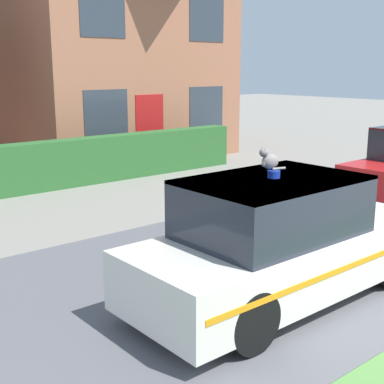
% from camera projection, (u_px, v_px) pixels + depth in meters
% --- Properties ---
extents(road_strip, '(28.00, 5.27, 0.01)m').
position_uv_depth(road_strip, '(228.00, 272.00, 7.69)').
color(road_strip, '#5B5B60').
rests_on(road_strip, ground).
extents(garden_hedge, '(12.22, 0.54, 1.16)m').
position_uv_depth(garden_hedge, '(30.00, 168.00, 12.54)').
color(garden_hedge, '#2D662D').
rests_on(garden_hedge, ground).
extents(police_car, '(4.33, 1.63, 1.67)m').
position_uv_depth(police_car, '(281.00, 242.00, 6.65)').
color(police_car, black).
rests_on(police_car, road_strip).
extents(cat, '(0.28, 0.24, 0.27)m').
position_uv_depth(cat, '(269.00, 160.00, 6.37)').
color(cat, gray).
rests_on(cat, police_car).
extents(house_right, '(7.10, 6.80, 8.20)m').
position_uv_depth(house_right, '(101.00, 27.00, 17.86)').
color(house_right, '#A86B4C').
rests_on(house_right, ground).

